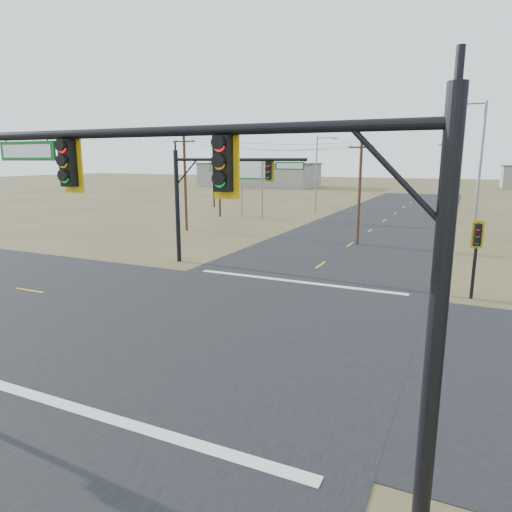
% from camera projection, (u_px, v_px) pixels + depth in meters
% --- Properties ---
extents(ground, '(320.00, 320.00, 0.00)m').
position_uv_depth(ground, '(234.00, 326.00, 18.73)').
color(ground, brown).
rests_on(ground, ground).
extents(road_ew, '(160.00, 14.00, 0.02)m').
position_uv_depth(road_ew, '(234.00, 325.00, 18.73)').
color(road_ew, black).
rests_on(road_ew, ground).
extents(road_ns, '(14.00, 160.00, 0.02)m').
position_uv_depth(road_ns, '(234.00, 325.00, 18.73)').
color(road_ns, black).
rests_on(road_ns, ground).
extents(stop_bar_near, '(12.00, 0.40, 0.01)m').
position_uv_depth(stop_bar_near, '(103.00, 416.00, 12.07)').
color(stop_bar_near, silver).
rests_on(stop_bar_near, road_ns).
extents(stop_bar_far, '(12.00, 0.40, 0.01)m').
position_uv_depth(stop_bar_far, '(297.00, 282.00, 25.37)').
color(stop_bar_far, silver).
rests_on(stop_bar_far, road_ns).
extents(mast_arm_near, '(11.35, 0.41, 7.84)m').
position_uv_depth(mast_arm_near, '(246.00, 214.00, 8.67)').
color(mast_arm_near, black).
rests_on(mast_arm_near, ground).
extents(mast_arm_far, '(8.98, 0.51, 7.28)m').
position_uv_depth(mast_arm_far, '(216.00, 183.00, 28.27)').
color(mast_arm_far, black).
rests_on(mast_arm_far, ground).
extents(pedestal_signal_ne, '(0.62, 0.52, 3.90)m').
position_uv_depth(pedestal_signal_ne, '(477.00, 241.00, 21.70)').
color(pedestal_signal_ne, black).
rests_on(pedestal_signal_ne, ground).
extents(utility_pole_near, '(1.90, 0.88, 8.21)m').
position_uv_depth(utility_pole_near, '(360.00, 190.00, 35.82)').
color(utility_pole_near, '#482E1F').
rests_on(utility_pole_near, ground).
extents(utility_pole_far, '(2.18, 0.37, 8.92)m').
position_uv_depth(utility_pole_far, '(185.00, 181.00, 42.93)').
color(utility_pole_far, '#482E1F').
rests_on(utility_pole_far, ground).
extents(highway_sign, '(3.50, 0.62, 6.62)m').
position_uv_depth(highway_sign, '(252.00, 177.00, 52.75)').
color(highway_sign, slate).
rests_on(highway_sign, ground).
extents(streetlight_a, '(3.16, 0.32, 11.35)m').
position_uv_depth(streetlight_a, '(477.00, 163.00, 37.83)').
color(streetlight_a, slate).
rests_on(streetlight_a, ground).
extents(streetlight_b, '(2.45, 0.33, 8.75)m').
position_uv_depth(streetlight_b, '(455.00, 174.00, 55.76)').
color(streetlight_b, slate).
rests_on(streetlight_b, ground).
extents(streetlight_c, '(2.66, 0.39, 9.50)m').
position_uv_depth(streetlight_c, '(318.00, 170.00, 57.81)').
color(streetlight_c, slate).
rests_on(streetlight_c, ground).
extents(bare_tree_a, '(3.22, 3.22, 6.98)m').
position_uv_depth(bare_tree_a, '(219.00, 170.00, 53.19)').
color(bare_tree_a, black).
rests_on(bare_tree_a, ground).
extents(bare_tree_b, '(3.07, 3.07, 7.60)m').
position_uv_depth(bare_tree_b, '(213.00, 164.00, 63.99)').
color(bare_tree_b, black).
rests_on(bare_tree_b, ground).
extents(warehouse_left, '(28.00, 14.00, 5.50)m').
position_uv_depth(warehouse_left, '(259.00, 175.00, 114.48)').
color(warehouse_left, gray).
rests_on(warehouse_left, ground).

